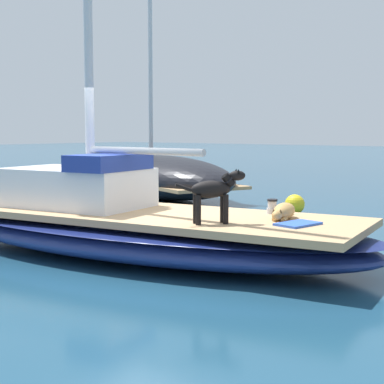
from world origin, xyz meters
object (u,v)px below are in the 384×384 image
object	(u,v)px
sailboat_main	(139,233)
dog_tan	(283,212)
deck_towel	(298,224)
deck_winch	(272,207)
moored_boat_starboard_side	(161,176)
dog_black	(214,191)
mooring_buoy	(295,204)

from	to	relation	value
sailboat_main	dog_tan	size ratio (longest dim) A/B	8.03
sailboat_main	deck_towel	distance (m)	2.51
deck_winch	moored_boat_starboard_side	distance (m)	7.96
sailboat_main	dog_tan	world-z (taller)	dog_tan
deck_towel	deck_winch	bearing A→B (deg)	48.56
dog_black	dog_tan	bearing A→B (deg)	-30.94
sailboat_main	dog_black	xyz separation A→B (m)	(-0.26, -1.57, 0.75)
deck_winch	moored_boat_starboard_side	size ratio (longest dim) A/B	0.03
dog_tan	dog_black	world-z (taller)	dog_black
sailboat_main	dog_black	bearing A→B (deg)	-99.41
deck_winch	moored_boat_starboard_side	world-z (taller)	moored_boat_starboard_side
moored_boat_starboard_side	mooring_buoy	size ratio (longest dim) A/B	17.47
deck_winch	deck_towel	distance (m)	1.05
deck_towel	moored_boat_starboard_side	distance (m)	9.00
dog_black	sailboat_main	bearing A→B (deg)	80.59
moored_boat_starboard_side	sailboat_main	bearing A→B (deg)	-141.35
dog_black	deck_towel	bearing A→B (deg)	-57.83
dog_tan	mooring_buoy	xyz separation A→B (m)	(4.64, 2.32, -0.55)
sailboat_main	dog_black	size ratio (longest dim) A/B	9.46
dog_black	deck_towel	distance (m)	1.14
sailboat_main	moored_boat_starboard_side	size ratio (longest dim) A/B	0.98
dog_black	deck_winch	size ratio (longest dim) A/B	3.80
mooring_buoy	dog_tan	bearing A→B (deg)	-153.39
sailboat_main	mooring_buoy	size ratio (longest dim) A/B	17.14
dog_black	deck_towel	size ratio (longest dim) A/B	1.42
dog_black	mooring_buoy	bearing A→B (deg)	18.12
deck_winch	deck_towel	size ratio (longest dim) A/B	0.38
dog_black	moored_boat_starboard_side	world-z (taller)	moored_boat_starboard_side
dog_tan	dog_black	size ratio (longest dim) A/B	1.18
sailboat_main	moored_boat_starboard_side	world-z (taller)	moored_boat_starboard_side
sailboat_main	dog_black	world-z (taller)	dog_black
moored_boat_starboard_side	dog_black	bearing A→B (deg)	-134.34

